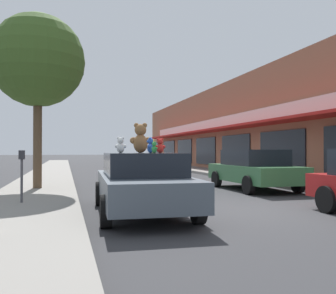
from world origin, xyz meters
name	(u,v)px	position (x,y,z in m)	size (l,w,h in m)	color
ground_plane	(244,211)	(0.00, 0.00, 0.00)	(260.00, 260.00, 0.00)	#333335
sidewalk_near	(20,217)	(-4.94, 0.00, 0.08)	(2.41, 90.00, 0.15)	gray
storefront_row	(298,129)	(12.39, 15.83, 2.99)	(13.92, 41.00, 5.98)	#9E6047
plush_art_car	(142,181)	(-2.41, 0.22, 0.73)	(2.13, 4.71, 1.36)	#4C5660
teddy_bear_giant	(141,138)	(-2.36, 0.65, 1.70)	(0.54, 0.38, 0.71)	olive
teddy_bear_yellow	(151,146)	(-2.09, 0.69, 1.52)	(0.24, 0.15, 0.33)	yellow
teddy_bear_white	(121,145)	(-2.86, 0.46, 1.54)	(0.28, 0.19, 0.37)	white
teddy_bear_blue	(150,145)	(-2.26, 0.03, 1.53)	(0.19, 0.26, 0.35)	blue
teddy_bear_red	(160,146)	(-2.06, -0.05, 1.52)	(0.25, 0.16, 0.33)	red
teddy_bear_green	(154,148)	(-2.27, -0.39, 1.48)	(0.14, 0.19, 0.25)	green
parked_car_far_center	(254,169)	(2.53, 4.20, 0.76)	(2.02, 4.27, 1.45)	#336B3D
street_tree	(38,61)	(-4.98, 5.34, 4.46)	(3.15, 3.15, 5.91)	brown
parking_meter	(22,169)	(-5.10, 1.69, 0.96)	(0.14, 0.10, 1.27)	#4C4C51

